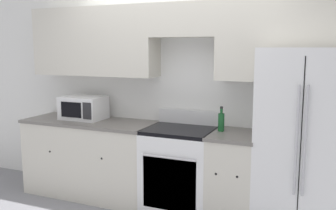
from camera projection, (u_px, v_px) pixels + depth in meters
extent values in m
cube|color=white|center=(180.00, 90.00, 4.37)|extent=(8.00, 0.06, 2.60)
cube|color=beige|center=(95.00, 42.00, 4.50)|extent=(1.60, 0.33, 0.81)
cube|color=beige|center=(186.00, 20.00, 4.02)|extent=(0.74, 0.33, 0.36)
cube|color=beige|center=(284.00, 40.00, 3.65)|extent=(1.32, 0.33, 0.81)
cube|color=beige|center=(91.00, 159.00, 4.58)|extent=(1.60, 0.62, 0.89)
cube|color=slate|center=(90.00, 122.00, 4.51)|extent=(1.62, 0.64, 0.03)
sphere|color=black|center=(50.00, 151.00, 4.42)|extent=(0.03, 0.03, 0.03)
sphere|color=black|center=(102.00, 158.00, 4.14)|extent=(0.03, 0.03, 0.03)
cube|color=beige|center=(233.00, 178.00, 3.89)|extent=(0.46, 0.62, 0.89)
cube|color=slate|center=(235.00, 135.00, 3.82)|extent=(0.48, 0.64, 0.03)
sphere|color=black|center=(216.00, 174.00, 3.63)|extent=(0.03, 0.03, 0.03)
sphere|color=black|center=(237.00, 177.00, 3.55)|extent=(0.03, 0.03, 0.03)
cube|color=white|center=(180.00, 171.00, 4.12)|extent=(0.74, 0.62, 0.89)
cube|color=black|center=(169.00, 184.00, 3.85)|extent=(0.59, 0.01, 0.57)
cube|color=black|center=(180.00, 130.00, 4.05)|extent=(0.74, 0.62, 0.04)
cube|color=white|center=(189.00, 117.00, 4.29)|extent=(0.74, 0.04, 0.16)
cylinder|color=silver|center=(168.00, 158.00, 3.79)|extent=(0.59, 0.02, 0.02)
cube|color=white|center=(303.00, 141.00, 3.62)|extent=(0.85, 0.73, 1.79)
cube|color=black|center=(300.00, 150.00, 3.29)|extent=(0.01, 0.01, 1.65)
cylinder|color=#B7B7BC|center=(297.00, 141.00, 3.27)|extent=(0.02, 0.02, 0.99)
cylinder|color=#B7B7BC|center=(305.00, 142.00, 3.24)|extent=(0.02, 0.02, 0.99)
cube|color=white|center=(84.00, 108.00, 4.58)|extent=(0.51, 0.36, 0.28)
cube|color=black|center=(71.00, 110.00, 4.43)|extent=(0.28, 0.01, 0.18)
cube|color=#262628|center=(87.00, 111.00, 4.34)|extent=(0.11, 0.01, 0.20)
cylinder|color=#195928|center=(221.00, 122.00, 3.92)|extent=(0.07, 0.07, 0.19)
cylinder|color=#195928|center=(221.00, 111.00, 3.90)|extent=(0.03, 0.03, 0.05)
cylinder|color=black|center=(221.00, 108.00, 3.89)|extent=(0.03, 0.03, 0.02)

